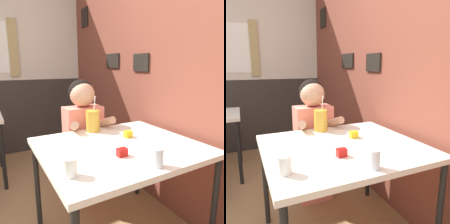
{
  "view_description": "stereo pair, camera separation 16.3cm",
  "coord_description": "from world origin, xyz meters",
  "views": [
    {
      "loc": [
        -0.19,
        -0.96,
        1.3
      ],
      "look_at": [
        0.62,
        0.44,
        0.96
      ],
      "focal_mm": 35.0,
      "sensor_mm": 36.0,
      "label": 1
    },
    {
      "loc": [
        -0.05,
        -1.03,
        1.3
      ],
      "look_at": [
        0.62,
        0.44,
        0.96
      ],
      "focal_mm": 35.0,
      "sensor_mm": 36.0,
      "label": 2
    }
  ],
  "objects": [
    {
      "name": "condiment_ketchup",
      "position": [
        0.48,
        0.08,
        0.79
      ],
      "size": [
        0.06,
        0.04,
        0.05
      ],
      "color": "#B7140F",
      "rests_on": "main_table"
    },
    {
      "name": "condiment_mustard",
      "position": [
        0.71,
        0.36,
        0.79
      ],
      "size": [
        0.06,
        0.04,
        0.05
      ],
      "color": "yellow",
      "rests_on": "main_table"
    },
    {
      "name": "cocktail_pitcher",
      "position": [
        0.55,
        0.64,
        0.85
      ],
      "size": [
        0.11,
        0.11,
        0.3
      ],
      "color": "gold",
      "rests_on": "main_table"
    },
    {
      "name": "glass_center",
      "position": [
        0.12,
        0.0,
        0.81
      ],
      "size": [
        0.07,
        0.07,
        0.1
      ],
      "color": "silver",
      "rests_on": "main_table"
    },
    {
      "name": "brick_wall_right",
      "position": [
        1.19,
        1.25,
        1.35
      ],
      "size": [
        0.08,
        4.5,
        2.7
      ],
      "color": "brown",
      "rests_on": "ground_plane"
    },
    {
      "name": "main_table",
      "position": [
        0.57,
        0.25,
        0.7
      ],
      "size": [
        1.06,
        0.94,
        0.76
      ],
      "color": "beige",
      "rests_on": "ground_plane"
    },
    {
      "name": "person_seated",
      "position": [
        0.55,
        0.86,
        0.65
      ],
      "size": [
        0.42,
        0.42,
        1.18
      ],
      "color": "#EA7F6B",
      "rests_on": "ground_plane"
    },
    {
      "name": "glass_near_pitcher",
      "position": [
        0.57,
        -0.13,
        0.82
      ],
      "size": [
        0.07,
        0.07,
        0.1
      ],
      "color": "silver",
      "rests_on": "main_table"
    }
  ]
}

